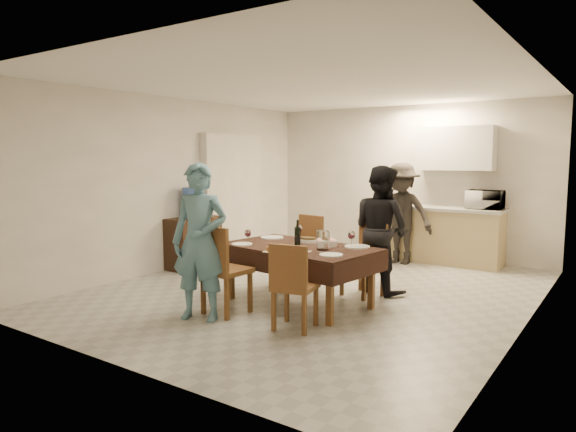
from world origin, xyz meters
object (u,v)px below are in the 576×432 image
(wine_bottle, at_px, (297,232))
(person_kitchen, at_px, (401,214))
(water_jug, at_px, (193,202))
(person_far, at_px, (381,229))
(dining_table, at_px, (299,249))
(person_near, at_px, (200,242))
(microwave, at_px, (485,200))
(savoury_tart, at_px, (287,249))
(water_pitcher, at_px, (323,240))
(console, at_px, (194,243))

(wine_bottle, distance_m, person_kitchen, 2.83)
(water_jug, height_order, person_far, person_far)
(dining_table, distance_m, person_kitchen, 2.89)
(person_near, bearing_deg, person_far, 41.06)
(wine_bottle, relative_size, person_near, 0.18)
(dining_table, height_order, person_far, person_far)
(microwave, bearing_deg, person_near, 67.55)
(wine_bottle, relative_size, microwave, 0.56)
(savoury_tart, height_order, person_near, person_near)
(microwave, xyz_separation_m, person_far, (-0.71, -2.28, -0.25))
(savoury_tart, bearing_deg, microwave, 72.64)
(wine_bottle, xyz_separation_m, savoury_tart, (0.15, -0.43, -0.12))
(water_pitcher, relative_size, person_near, 0.13)
(person_far, bearing_deg, water_jug, 24.20)
(dining_table, bearing_deg, person_far, 69.93)
(water_pitcher, relative_size, microwave, 0.40)
(console, height_order, wine_bottle, wine_bottle)
(water_pitcher, distance_m, person_kitchen, 2.94)
(dining_table, height_order, water_pitcher, water_pitcher)
(savoury_tart, relative_size, person_near, 0.26)
(dining_table, relative_size, person_far, 1.17)
(wine_bottle, xyz_separation_m, person_kitchen, (0.13, 2.83, -0.02))
(console, relative_size, water_pitcher, 4.02)
(person_kitchen, bearing_deg, person_far, -75.55)
(console, xyz_separation_m, water_jug, (0.00, -0.00, 0.63))
(savoury_tart, bearing_deg, person_kitchen, 90.39)
(water_jug, relative_size, person_far, 0.29)
(savoury_tart, bearing_deg, dining_table, 104.74)
(person_kitchen, bearing_deg, water_jug, -139.79)
(person_near, xyz_separation_m, person_kitchen, (0.63, 3.93, -0.02))
(person_far, bearing_deg, person_near, 80.89)
(dining_table, relative_size, wine_bottle, 6.31)
(water_jug, distance_m, savoury_tart, 2.80)
(water_pitcher, distance_m, person_far, 1.12)
(dining_table, distance_m, savoury_tart, 0.40)
(console, distance_m, microwave, 4.56)
(microwave, xyz_separation_m, person_near, (-1.81, -4.38, -0.23))
(dining_table, bearing_deg, microwave, 76.86)
(wine_bottle, bearing_deg, savoury_tart, -70.77)
(console, distance_m, person_kitchen, 3.32)
(wine_bottle, relative_size, person_kitchen, 0.18)
(water_jug, xyz_separation_m, person_far, (2.99, 0.30, -0.22))
(microwave, bearing_deg, savoury_tart, 72.64)
(console, bearing_deg, water_pitcher, -16.07)
(water_pitcher, relative_size, savoury_tart, 0.48)
(water_pitcher, height_order, savoury_tart, water_pitcher)
(water_pitcher, relative_size, person_far, 0.13)
(dining_table, height_order, microwave, microwave)
(water_pitcher, xyz_separation_m, microwave, (0.91, 3.38, 0.27))
(dining_table, relative_size, water_jug, 4.02)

